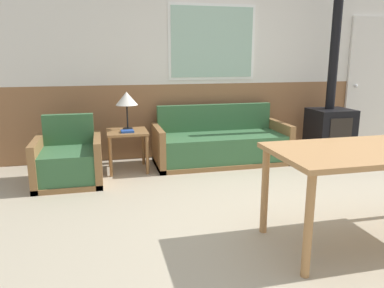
% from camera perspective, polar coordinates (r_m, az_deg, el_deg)
% --- Properties ---
extents(ground_plane, '(16.00, 16.00, 0.00)m').
position_cam_1_polar(ground_plane, '(3.61, 18.44, -11.48)').
color(ground_plane, '#B2A58C').
extents(wall_back, '(7.20, 0.09, 2.70)m').
position_cam_1_polar(wall_back, '(5.68, 5.07, 12.12)').
color(wall_back, '#8E603D').
rests_on(wall_back, ground_plane).
extents(couch, '(1.85, 0.77, 0.79)m').
position_cam_1_polar(couch, '(5.26, 4.42, -0.22)').
color(couch, olive).
rests_on(couch, ground_plane).
extents(armchair, '(0.76, 0.76, 0.77)m').
position_cam_1_polar(armchair, '(4.65, -18.27, -2.71)').
color(armchair, olive).
rests_on(armchair, ground_plane).
extents(side_table, '(0.51, 0.51, 0.53)m').
position_cam_1_polar(side_table, '(4.92, -9.83, 0.96)').
color(side_table, olive).
rests_on(side_table, ground_plane).
extents(table_lamp, '(0.29, 0.29, 0.49)m').
position_cam_1_polar(table_lamp, '(4.93, -9.94, 6.73)').
color(table_lamp, black).
rests_on(table_lamp, side_table).
extents(book_stack, '(0.16, 0.14, 0.03)m').
position_cam_1_polar(book_stack, '(4.80, -9.82, 1.93)').
color(book_stack, '#234799').
rests_on(book_stack, side_table).
extents(dining_table, '(1.72, 0.81, 0.78)m').
position_cam_1_polar(dining_table, '(3.26, 26.76, -1.90)').
color(dining_table, '#B27F4C').
rests_on(dining_table, ground_plane).
extents(wood_stove, '(0.58, 0.53, 2.33)m').
position_cam_1_polar(wood_stove, '(5.85, 20.35, 3.38)').
color(wood_stove, black).
rests_on(wood_stove, ground_plane).
extents(entry_door, '(0.91, 0.09, 2.08)m').
position_cam_1_polar(entry_door, '(6.87, 25.67, 8.37)').
color(entry_door, silver).
rests_on(entry_door, ground_plane).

